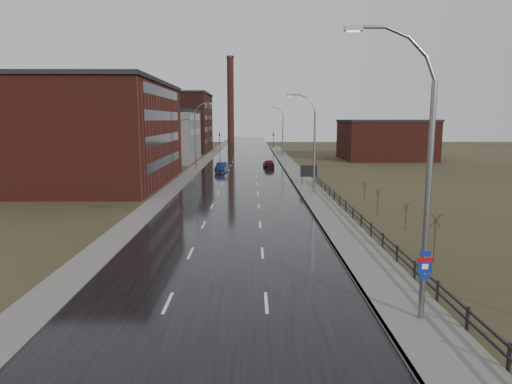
{
  "coord_description": "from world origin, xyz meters",
  "views": [
    {
      "loc": [
        1.64,
        -16.21,
        8.51
      ],
      "look_at": [
        1.95,
        18.39,
        3.0
      ],
      "focal_mm": 32.0,
      "sensor_mm": 36.0,
      "label": 1
    }
  ],
  "objects_px": {
    "car_near": "(222,167)",
    "billboard": "(309,172)",
    "streetlight_main": "(421,181)",
    "car_far": "(269,164)"
  },
  "relations": [
    {
      "from": "billboard",
      "to": "car_far",
      "type": "height_order",
      "value": "billboard"
    },
    {
      "from": "streetlight_main",
      "to": "car_near",
      "type": "height_order",
      "value": "streetlight_main"
    },
    {
      "from": "car_near",
      "to": "car_far",
      "type": "bearing_deg",
      "value": 45.98
    },
    {
      "from": "streetlight_main",
      "to": "car_near",
      "type": "bearing_deg",
      "value": 101.86
    },
    {
      "from": "billboard",
      "to": "car_far",
      "type": "relative_size",
      "value": 0.62
    },
    {
      "from": "billboard",
      "to": "car_near",
      "type": "xyz_separation_m",
      "value": [
        -12.39,
        14.71,
        -0.98
      ]
    },
    {
      "from": "car_near",
      "to": "billboard",
      "type": "bearing_deg",
      "value": -43.62
    },
    {
      "from": "streetlight_main",
      "to": "car_near",
      "type": "distance_m",
      "value": 57.45
    },
    {
      "from": "streetlight_main",
      "to": "billboard",
      "type": "bearing_deg",
      "value": 89.13
    },
    {
      "from": "car_near",
      "to": "car_far",
      "type": "distance_m",
      "value": 10.27
    }
  ]
}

